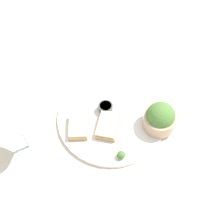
{
  "coord_description": "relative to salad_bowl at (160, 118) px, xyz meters",
  "views": [
    {
      "loc": [
        -0.48,
        0.0,
        0.77
      ],
      "look_at": [
        0.0,
        0.0,
        0.03
      ],
      "focal_mm": 45.0,
      "sensor_mm": 36.0,
      "label": 1
    }
  ],
  "objects": [
    {
      "name": "sauce_ramekin",
      "position": [
        0.05,
        0.16,
        -0.02
      ],
      "size": [
        0.05,
        0.05,
        0.03
      ],
      "color": "#4C4C4C",
      "rests_on": "dinner_plate"
    },
    {
      "name": "ground_plane",
      "position": [
        0.03,
        0.14,
        -0.05
      ],
      "size": [
        4.0,
        4.0,
        0.0
      ],
      "primitive_type": "plane",
      "color": "beige"
    },
    {
      "name": "cheese_toast_near",
      "position": [
        -0.01,
        0.16,
        -0.03
      ],
      "size": [
        0.1,
        0.08,
        0.03
      ],
      "color": "tan",
      "rests_on": "dinner_plate"
    },
    {
      "name": "garnish",
      "position": [
        -0.11,
        0.12,
        -0.03
      ],
      "size": [
        0.02,
        0.02,
        0.02
      ],
      "color": "#477533",
      "rests_on": "dinner_plate"
    },
    {
      "name": "fork",
      "position": [
        0.17,
        -0.11,
        -0.05
      ],
      "size": [
        0.15,
        0.12,
        0.01
      ],
      "color": "silver",
      "rests_on": "ground_plane"
    },
    {
      "name": "dinner_plate",
      "position": [
        0.03,
        0.14,
        -0.05
      ],
      "size": [
        0.35,
        0.35,
        0.01
      ],
      "color": "white",
      "rests_on": "ground_plane"
    },
    {
      "name": "salad_bowl",
      "position": [
        0.0,
        0.0,
        0.0
      ],
      "size": [
        0.1,
        0.1,
        0.09
      ],
      "color": "tan",
      "rests_on": "dinner_plate"
    },
    {
      "name": "wine_glass",
      "position": [
        -0.07,
        0.39,
        0.06
      ],
      "size": [
        0.09,
        0.09,
        0.16
      ],
      "color": "silver",
      "rests_on": "ground_plane"
    },
    {
      "name": "cheese_toast_far",
      "position": [
        -0.01,
        0.25,
        -0.03
      ],
      "size": [
        0.09,
        0.06,
        0.03
      ],
      "color": "tan",
      "rests_on": "dinner_plate"
    }
  ]
}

